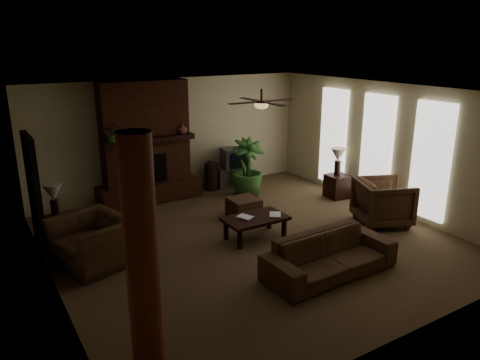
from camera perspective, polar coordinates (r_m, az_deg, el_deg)
room_shell at (r=8.34m, az=1.44°, el=1.29°), size 7.00×7.00×7.00m
fireplace at (r=10.86m, az=-11.49°, el=3.34°), size 2.40×0.70×2.80m
windows at (r=10.71m, az=16.55°, el=3.85°), size 0.08×3.65×2.35m
log_column at (r=5.09m, az=-12.04°, el=-9.77°), size 0.36×0.36×2.80m
doorway at (r=8.96m, az=-24.13°, el=-1.45°), size 0.10×1.00×2.10m
ceiling_fan at (r=8.57m, az=2.66°, el=9.42°), size 1.35×1.35×0.37m
sofa at (r=7.61m, az=11.12°, el=-8.36°), size 2.27×0.71×0.88m
armchair_left at (r=8.14m, az=-17.85°, el=-6.38°), size 1.14×1.43×1.08m
armchair_right at (r=9.86m, az=17.34°, el=-2.38°), size 1.26×1.29×1.03m
coffee_table at (r=8.78m, az=1.90°, el=-4.97°), size 1.20×0.70×0.43m
ottoman at (r=9.92m, az=0.47°, el=-3.39°), size 0.62×0.62×0.40m
tv_stand at (r=11.91m, az=-0.62°, el=0.38°), size 0.97×0.77×0.50m
tv at (r=11.73m, az=-0.62°, el=2.71°), size 0.73×0.63×0.52m
floor_vase at (r=11.63m, az=-3.58°, el=0.86°), size 0.34×0.34×0.77m
floor_plant at (r=11.16m, az=0.94°, el=-0.01°), size 0.97×1.50×0.79m
side_table_left at (r=9.09m, az=-21.57°, el=-6.11°), size 0.56×0.56×0.55m
lamp_left at (r=8.89m, az=-22.13°, el=-1.69°), size 0.37×0.37×0.65m
side_table_right at (r=11.33m, az=11.99°, el=-0.75°), size 0.54×0.54×0.55m
lamp_right at (r=11.16m, az=12.06°, el=2.86°), size 0.38×0.38×0.65m
mantel_plant at (r=10.20m, az=-15.51°, el=5.46°), size 0.48×0.51×0.33m
mantel_vase at (r=10.83m, az=-7.14°, el=6.29°), size 0.27×0.28×0.22m
book_a at (r=8.60m, az=0.22°, el=-4.01°), size 0.21×0.11×0.29m
book_b at (r=8.83m, az=3.71°, el=-3.47°), size 0.19×0.14×0.29m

